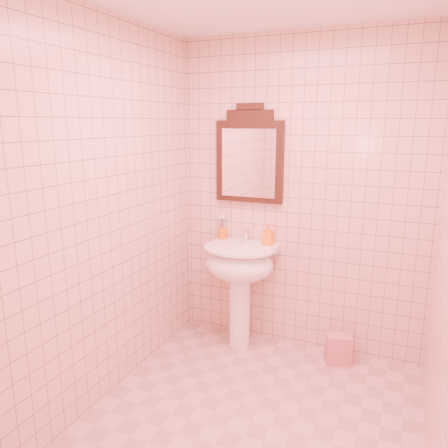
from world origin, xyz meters
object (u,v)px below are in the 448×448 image
at_px(toothbrush_cup, 222,233).
at_px(soap_dispenser, 268,235).
at_px(mirror, 249,157).
at_px(pedestal_sink, 240,271).
at_px(towel, 338,349).

bearing_deg(toothbrush_cup, soap_dispenser, -6.12).
height_order(toothbrush_cup, soap_dispenser, toothbrush_cup).
relative_size(mirror, toothbrush_cup, 4.35).
bearing_deg(mirror, toothbrush_cup, -174.73).
relative_size(pedestal_sink, soap_dispenser, 4.82).
bearing_deg(mirror, pedestal_sink, -90.00).
bearing_deg(toothbrush_cup, towel, -7.41).
xyz_separation_m(mirror, toothbrush_cup, (-0.23, -0.02, -0.64)).
distance_m(pedestal_sink, toothbrush_cup, 0.39).
bearing_deg(pedestal_sink, towel, 3.15).
distance_m(mirror, soap_dispenser, 0.64).
bearing_deg(towel, pedestal_sink, -176.85).
bearing_deg(towel, soap_dispenser, 171.73).
height_order(mirror, towel, mirror).
distance_m(pedestal_sink, mirror, 0.92).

